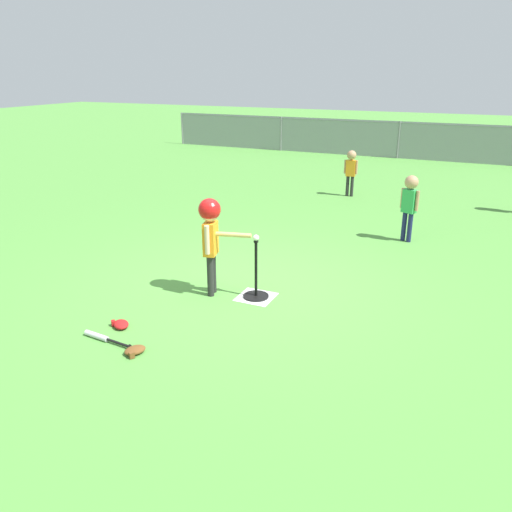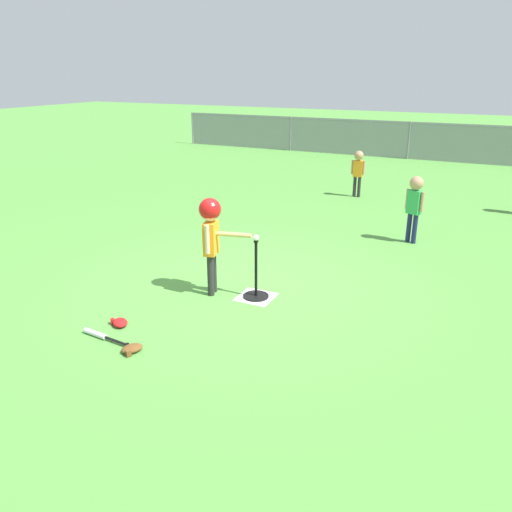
{
  "view_description": "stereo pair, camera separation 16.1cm",
  "coord_description": "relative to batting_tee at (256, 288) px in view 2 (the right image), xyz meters",
  "views": [
    {
      "loc": [
        2.66,
        -5.6,
        2.7
      ],
      "look_at": [
        0.26,
        -0.29,
        0.55
      ],
      "focal_mm": 35.82,
      "sensor_mm": 36.0,
      "label": 1
    },
    {
      "loc": [
        2.81,
        -5.53,
        2.7
      ],
      "look_at": [
        0.26,
        -0.29,
        0.55
      ],
      "focal_mm": 35.82,
      "sensor_mm": 36.0,
      "label": 2
    }
  ],
  "objects": [
    {
      "name": "glove_by_plate",
      "position": [
        -0.55,
        -1.73,
        -0.09
      ],
      "size": [
        0.25,
        0.27,
        0.07
      ],
      "color": "brown",
      "rests_on": "ground_plane"
    },
    {
      "name": "baseball_on_tee",
      "position": [
        0.0,
        0.0,
        0.66
      ],
      "size": [
        0.07,
        0.07,
        0.07
      ],
      "primitive_type": "sphere",
      "color": "white",
      "rests_on": "batting_tee"
    },
    {
      "name": "batting_tee",
      "position": [
        0.0,
        0.0,
        0.0
      ],
      "size": [
        0.32,
        0.32,
        0.75
      ],
      "color": "black",
      "rests_on": "ground_plane"
    },
    {
      "name": "spare_bat_silver",
      "position": [
        -1.05,
        -1.65,
        -0.09
      ],
      "size": [
        0.63,
        0.11,
        0.06
      ],
      "color": "silver",
      "rests_on": "ground_plane"
    },
    {
      "name": "fielder_deep_left",
      "position": [
        1.35,
        3.05,
        0.58
      ],
      "size": [
        0.3,
        0.22,
        1.1
      ],
      "color": "#191E4C",
      "rests_on": "ground_plane"
    },
    {
      "name": "outfield_fence",
      "position": [
        -0.26,
        11.48,
        0.49
      ],
      "size": [
        16.06,
        0.06,
        1.15
      ],
      "color": "slate",
      "rests_on": "ground_plane"
    },
    {
      "name": "home_plate",
      "position": [
        0.0,
        0.0,
        -0.12
      ],
      "size": [
        0.44,
        0.44,
        0.01
      ],
      "primitive_type": "cube",
      "color": "white",
      "rests_on": "ground_plane"
    },
    {
      "name": "fielder_near_right",
      "position": [
        -0.32,
        5.79,
        0.53
      ],
      "size": [
        0.3,
        0.2,
        1.02
      ],
      "color": "#262626",
      "rests_on": "ground_plane"
    },
    {
      "name": "ground_plane",
      "position": [
        -0.26,
        0.29,
        -0.12
      ],
      "size": [
        60.0,
        60.0,
        0.0
      ],
      "primitive_type": "plane",
      "color": "#51933D"
    },
    {
      "name": "batter_child",
      "position": [
        -0.55,
        -0.13,
        0.76
      ],
      "size": [
        0.64,
        0.35,
        1.24
      ],
      "color": "#262626",
      "rests_on": "ground_plane"
    },
    {
      "name": "glove_near_bats",
      "position": [
        -1.04,
        -1.34,
        -0.09
      ],
      "size": [
        0.27,
        0.26,
        0.07
      ],
      "color": "#B21919",
      "rests_on": "ground_plane"
    }
  ]
}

